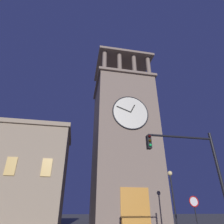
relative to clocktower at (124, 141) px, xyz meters
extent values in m
cube|color=gray|center=(0.00, -0.03, -0.66)|extent=(8.34, 8.09, 19.95)
cube|color=gray|center=(0.00, -0.03, 9.52)|extent=(8.94, 8.69, 0.40)
cylinder|color=gray|center=(-3.57, 3.42, 11.60)|extent=(0.70, 0.70, 3.76)
cylinder|color=gray|center=(-1.19, 3.42, 11.60)|extent=(0.70, 0.70, 3.76)
cylinder|color=gray|center=(1.19, 3.42, 11.60)|extent=(0.70, 0.70, 3.76)
cylinder|color=gray|center=(3.57, 3.42, 11.60)|extent=(0.70, 0.70, 3.76)
cylinder|color=gray|center=(-3.57, -3.47, 11.60)|extent=(0.70, 0.70, 3.76)
cylinder|color=gray|center=(-1.19, -3.47, 11.60)|extent=(0.70, 0.70, 3.76)
cylinder|color=gray|center=(1.19, -3.47, 11.60)|extent=(0.70, 0.70, 3.76)
cylinder|color=gray|center=(3.57, -3.47, 11.60)|extent=(0.70, 0.70, 3.76)
cube|color=gray|center=(0.00, -0.03, 13.68)|extent=(8.94, 8.69, 0.40)
cylinder|color=black|center=(0.00, -0.03, 15.25)|extent=(0.12, 0.12, 2.75)
cylinder|color=silver|center=(0.00, 4.08, 2.66)|extent=(4.79, 0.12, 4.79)
torus|color=black|center=(0.00, 4.10, 2.66)|extent=(4.95, 0.16, 4.95)
cube|color=black|center=(-0.31, 4.18, 3.25)|extent=(0.72, 0.06, 1.22)
cube|color=black|center=(0.95, 4.18, 3.02)|extent=(1.94, 0.06, 0.83)
cube|color=orange|center=(0.00, 3.97, -8.63)|extent=(3.20, 0.24, 4.00)
cube|color=#E0B259|center=(9.45, 4.93, -4.98)|extent=(1.00, 0.12, 1.80)
cube|color=#E0B259|center=(12.87, 4.93, -4.98)|extent=(1.00, 0.12, 1.80)
cylinder|color=black|center=(-1.16, 16.17, -7.71)|extent=(0.16, 0.16, 5.83)
cylinder|color=black|center=(0.77, 16.17, -5.17)|extent=(3.87, 0.12, 0.12)
cube|color=black|center=(2.71, 16.17, -5.60)|extent=(0.22, 0.30, 0.75)
sphere|color=#360505|center=(2.71, 16.35, -5.32)|extent=(0.16, 0.16, 0.16)
sphere|color=#392705|center=(2.71, 16.35, -5.57)|extent=(0.16, 0.16, 0.16)
sphere|color=#18C154|center=(2.71, 16.35, -5.82)|extent=(0.16, 0.16, 0.16)
cylinder|color=black|center=(-2.42, 8.04, -8.29)|extent=(0.14, 0.14, 4.69)
sphere|color=#F9DB8C|center=(-2.42, 8.04, -5.72)|extent=(0.44, 0.44, 0.44)
cylinder|color=black|center=(-2.50, 11.04, -9.41)|extent=(0.08, 0.08, 2.43)
cylinder|color=white|center=(-2.50, 11.08, -8.30)|extent=(0.70, 0.04, 0.70)
torus|color=red|center=(-2.50, 11.10, -8.30)|extent=(0.78, 0.08, 0.78)
camera|label=1|loc=(6.50, 25.55, -8.92)|focal=30.38mm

